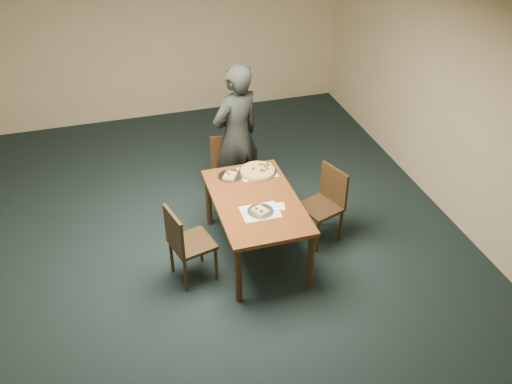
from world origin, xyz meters
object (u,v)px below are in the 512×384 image
object	(u,v)px
chair_far	(229,167)
slice_plate_far	(230,176)
dining_table	(256,206)
chair_left	(185,241)
chair_right	(326,200)
pizza_pan	(258,171)
diner	(236,137)
slice_plate_near	(260,211)

from	to	relation	value
chair_far	slice_plate_far	distance (m)	0.63
dining_table	chair_left	bearing A→B (deg)	-167.03
chair_right	slice_plate_far	world-z (taller)	chair_right
slice_plate_far	dining_table	bearing A→B (deg)	-73.60
chair_right	pizza_pan	bearing A→B (deg)	-143.10
chair_right	pizza_pan	world-z (taller)	chair_right
dining_table	diner	xyz separation A→B (m)	(0.08, 1.11, 0.28)
chair_left	slice_plate_near	size ratio (longest dim) A/B	3.25
dining_table	slice_plate_far	bearing A→B (deg)	106.40
chair_far	chair_right	xyz separation A→B (m)	(0.90, -1.03, 0.00)
dining_table	chair_left	distance (m)	0.87
slice_plate_far	diner	bearing A→B (deg)	67.78
diner	slice_plate_far	size ratio (longest dim) A/B	6.68
chair_right	slice_plate_far	distance (m)	1.15
dining_table	pizza_pan	xyz separation A→B (m)	(0.18, 0.53, 0.11)
chair_far	diner	world-z (taller)	diner
chair_left	pizza_pan	bearing A→B (deg)	-68.94
chair_left	chair_right	size ratio (longest dim) A/B	1.00
chair_left	slice_plate_near	world-z (taller)	chair_left
slice_plate_near	slice_plate_far	world-z (taller)	slice_plate_near
dining_table	chair_right	xyz separation A→B (m)	(0.87, 0.07, -0.14)
dining_table	slice_plate_near	size ratio (longest dim) A/B	5.36
chair_left	slice_plate_far	bearing A→B (deg)	-57.55
pizza_pan	chair_far	bearing A→B (deg)	110.47
pizza_pan	chair_left	bearing A→B (deg)	-144.52
slice_plate_far	pizza_pan	bearing A→B (deg)	-0.03
chair_right	slice_plate_near	distance (m)	0.97
pizza_pan	chair_right	bearing A→B (deg)	-33.74
diner	pizza_pan	distance (m)	0.61
chair_far	slice_plate_far	xyz separation A→B (m)	(-0.12, -0.57, 0.25)
dining_table	chair_left	xyz separation A→B (m)	(-0.83, -0.19, -0.14)
pizza_pan	slice_plate_far	distance (m)	0.34
slice_plate_far	slice_plate_near	bearing A→B (deg)	-79.93
chair_left	pizza_pan	distance (m)	1.27
chair_right	slice_plate_far	bearing A→B (deg)	-133.49
chair_far	diner	size ratio (longest dim) A/B	0.49
dining_table	chair_far	world-z (taller)	chair_far
slice_plate_near	diner	bearing A→B (deg)	85.69
dining_table	chair_far	size ratio (longest dim) A/B	1.65
chair_far	slice_plate_far	world-z (taller)	chair_far
diner	slice_plate_near	bearing A→B (deg)	61.85
diner	slice_plate_far	distance (m)	0.65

